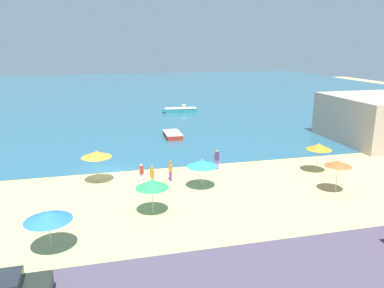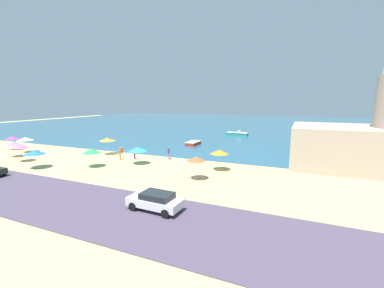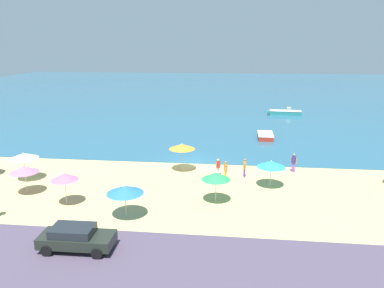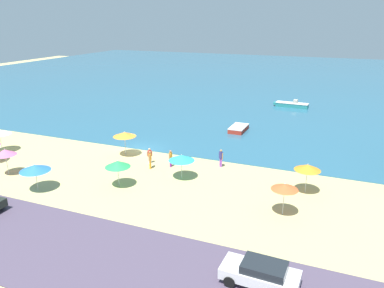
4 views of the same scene
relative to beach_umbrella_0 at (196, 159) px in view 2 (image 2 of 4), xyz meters
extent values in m
plane|color=tan|center=(-16.55, 8.47, -2.23)|extent=(160.00, 160.00, 0.00)
cube|color=#285C76|center=(-16.55, 63.47, -2.21)|extent=(150.00, 110.00, 0.05)
cylinder|color=#B2B2B7|center=(0.00, 0.00, -1.19)|extent=(0.05, 0.05, 2.08)
cone|color=#E6592B|center=(0.00, 0.00, 0.00)|extent=(1.95, 1.95, 0.42)
sphere|color=silver|center=(0.00, 0.00, 0.24)|extent=(0.08, 0.08, 0.08)
cylinder|color=#B2B2B7|center=(-13.75, -0.36, -1.31)|extent=(0.05, 0.05, 1.84)
cone|color=green|center=(-13.75, -0.36, -0.18)|extent=(2.14, 2.14, 0.53)
sphere|color=silver|center=(-13.75, -0.36, 0.12)|extent=(0.08, 0.08, 0.08)
cylinder|color=#B2B2B7|center=(-28.58, -0.38, -1.33)|extent=(0.05, 0.05, 1.80)
cone|color=#DC6A8C|center=(-28.58, -0.38, -0.24)|extent=(2.19, 2.19, 0.49)
sphere|color=silver|center=(-28.58, -0.38, 0.04)|extent=(0.08, 0.08, 0.08)
cylinder|color=#B2B2B7|center=(-24.58, -1.99, -1.26)|extent=(0.05, 0.05, 1.95)
cone|color=#D56493|center=(-24.58, -1.99, -0.07)|extent=(1.98, 1.98, 0.52)
sphere|color=silver|center=(-24.58, -1.99, 0.22)|extent=(0.08, 0.08, 0.08)
cylinder|color=#B2B2B7|center=(1.14, 4.34, -1.20)|extent=(0.05, 0.05, 2.07)
cone|color=orange|center=(1.14, 4.34, 0.02)|extent=(2.12, 2.12, 0.48)
sphere|color=silver|center=(1.14, 4.34, 0.29)|extent=(0.08, 0.08, 0.08)
cylinder|color=#B2B2B7|center=(-17.18, 6.30, -1.15)|extent=(0.05, 0.05, 2.16)
cone|color=orange|center=(-17.18, 6.30, 0.10)|extent=(2.37, 2.37, 0.45)
sphere|color=silver|center=(-17.18, 6.30, 0.36)|extent=(0.08, 0.08, 0.08)
cylinder|color=#B2B2B7|center=(-9.45, 3.19, -1.35)|extent=(0.05, 0.05, 1.77)
cone|color=teal|center=(-9.45, 3.19, -0.26)|extent=(2.32, 2.32, 0.50)
sphere|color=silver|center=(-9.45, 3.19, 0.01)|extent=(0.08, 0.08, 0.08)
cylinder|color=#B2B2B7|center=(-19.66, -3.52, -1.34)|extent=(0.05, 0.05, 1.79)
cone|color=blue|center=(-19.66, -3.52, -0.24)|extent=(2.49, 2.49, 0.51)
sphere|color=silver|center=(-19.66, -3.52, 0.05)|extent=(0.08, 0.08, 0.08)
cylinder|color=#B2B2B7|center=(-34.38, 3.05, -1.32)|extent=(0.05, 0.05, 1.82)
cone|color=purple|center=(-34.38, 3.05, -0.20)|extent=(2.24, 2.24, 0.51)
sphere|color=silver|center=(-34.38, 3.05, 0.08)|extent=(0.08, 0.08, 0.08)
cylinder|color=#B2B2B7|center=(-30.20, 2.40, -1.23)|extent=(0.05, 0.05, 2.01)
cone|color=silver|center=(-30.20, 2.40, -0.04)|extent=(2.41, 2.41, 0.46)
sphere|color=silver|center=(-30.20, 2.40, 0.22)|extent=(0.08, 0.08, 0.08)
cylinder|color=purple|center=(-11.52, 5.35, -1.83)|extent=(0.14, 0.14, 0.81)
cylinder|color=purple|center=(-11.50, 5.17, -1.83)|extent=(0.14, 0.14, 0.81)
cube|color=orange|center=(-11.51, 5.26, -1.10)|extent=(0.25, 0.38, 0.64)
sphere|color=#9D6A4B|center=(-11.51, 5.26, -0.64)|extent=(0.22, 0.22, 0.22)
cylinder|color=#9D6A4B|center=(-11.53, 5.50, -1.15)|extent=(0.09, 0.09, 0.58)
cylinder|color=#9D6A4B|center=(-11.49, 5.02, -1.15)|extent=(0.09, 0.09, 0.58)
cylinder|color=orange|center=(-13.11, 4.06, -1.80)|extent=(0.14, 0.14, 0.86)
cylinder|color=orange|center=(-13.16, 4.23, -1.80)|extent=(0.14, 0.14, 0.86)
cube|color=orange|center=(-13.13, 4.14, -1.03)|extent=(0.31, 0.41, 0.68)
sphere|color=#A0714F|center=(-13.13, 4.14, -0.56)|extent=(0.22, 0.22, 0.22)
cylinder|color=#A0714F|center=(-13.06, 3.91, -1.08)|extent=(0.09, 0.09, 0.61)
cylinder|color=#A0714F|center=(-13.20, 4.37, -1.08)|extent=(0.09, 0.09, 0.61)
cylinder|color=white|center=(-13.89, 5.29, -1.86)|extent=(0.14, 0.14, 0.75)
cylinder|color=white|center=(-13.76, 5.42, -1.86)|extent=(0.14, 0.14, 0.75)
cube|color=#BA3330|center=(-13.83, 5.35, -1.19)|extent=(0.41, 0.41, 0.59)
sphere|color=tan|center=(-13.83, 5.35, -0.76)|extent=(0.22, 0.22, 0.22)
cylinder|color=tan|center=(-14.00, 5.18, -1.24)|extent=(0.09, 0.09, 0.53)
cylinder|color=tan|center=(-13.66, 5.53, -1.24)|extent=(0.09, 0.09, 0.53)
cylinder|color=#9C4EB9|center=(-6.96, 7.02, -1.80)|extent=(0.14, 0.14, 0.86)
cylinder|color=#9C4EB9|center=(-7.11, 7.12, -1.80)|extent=(0.14, 0.14, 0.86)
cube|color=navy|center=(-7.03, 7.07, -1.04)|extent=(0.42, 0.38, 0.68)
sphere|color=#A5774C|center=(-7.03, 7.07, -0.57)|extent=(0.22, 0.22, 0.22)
cylinder|color=#A5774C|center=(-6.84, 6.94, -1.09)|extent=(0.09, 0.09, 0.61)
cylinder|color=#A5774C|center=(-7.23, 7.21, -1.09)|extent=(0.09, 0.09, 0.61)
cylinder|color=black|center=(-19.82, -7.08, -1.85)|extent=(0.64, 0.23, 0.64)
cube|color=silver|center=(0.08, -8.21, -1.55)|extent=(4.21, 1.92, 0.61)
cube|color=#1E2328|center=(0.29, -8.22, -1.02)|extent=(2.38, 1.64, 0.45)
cylinder|color=black|center=(-1.36, -8.99, -1.85)|extent=(0.65, 0.24, 0.64)
cylinder|color=black|center=(-1.29, -7.33, -1.85)|extent=(0.65, 0.24, 0.64)
cylinder|color=black|center=(1.46, -9.10, -1.85)|extent=(0.65, 0.24, 0.64)
cylinder|color=black|center=(1.52, -7.43, -1.85)|extent=(0.65, 0.24, 0.64)
cube|color=#B02E1F|center=(-8.61, 19.28, -1.92)|extent=(1.82, 3.58, 0.52)
cube|color=#B02E1F|center=(-8.58, 21.25, -1.87)|extent=(0.99, 0.46, 0.31)
cube|color=silver|center=(-8.61, 19.28, -1.62)|extent=(1.90, 3.58, 0.08)
cube|color=teal|center=(-4.19, 35.28, -1.87)|extent=(5.08, 1.73, 0.62)
cube|color=teal|center=(-6.89, 35.44, -1.81)|extent=(0.49, 0.83, 0.37)
cube|color=silver|center=(-4.19, 35.28, -1.52)|extent=(5.09, 1.81, 0.08)
cube|color=#B2AD9E|center=(-3.69, 35.25, -1.26)|extent=(0.65, 0.90, 0.61)
cube|color=tan|center=(16.20, 12.39, 0.29)|extent=(15.03, 10.75, 5.04)
camera|label=1|loc=(-16.64, -22.68, 8.46)|focal=35.00mm
camera|label=2|loc=(9.84, -23.73, 5.93)|focal=24.00mm
camera|label=3|loc=(-12.62, -26.11, 9.27)|focal=35.00mm
camera|label=4|loc=(2.98, -25.01, 11.50)|focal=35.00mm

